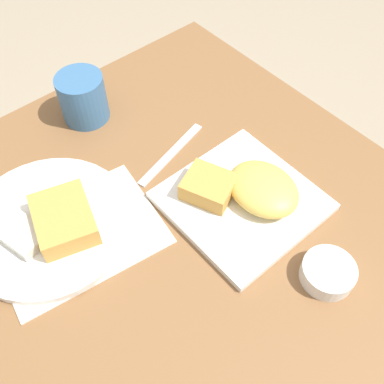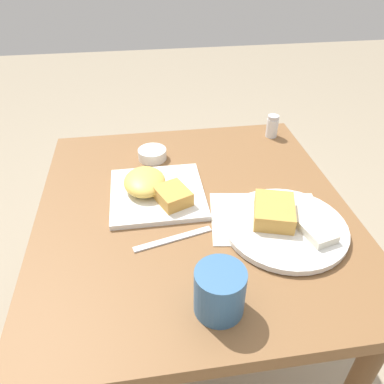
% 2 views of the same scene
% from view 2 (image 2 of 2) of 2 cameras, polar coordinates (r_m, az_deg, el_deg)
% --- Properties ---
extents(ground_plane, '(8.00, 8.00, 0.00)m').
position_cam_2_polar(ground_plane, '(1.51, 0.17, -24.16)').
color(ground_plane, gray).
extents(dining_table, '(0.84, 0.78, 0.72)m').
position_cam_2_polar(dining_table, '(1.01, 0.24, -6.61)').
color(dining_table, brown).
rests_on(dining_table, ground_plane).
extents(menu_card, '(0.23, 0.30, 0.00)m').
position_cam_2_polar(menu_card, '(0.93, 11.30, -3.88)').
color(menu_card, beige).
rests_on(menu_card, dining_table).
extents(plate_square_near, '(0.24, 0.24, 0.06)m').
position_cam_2_polar(plate_square_near, '(0.97, -5.73, 0.42)').
color(plate_square_near, white).
rests_on(plate_square_near, dining_table).
extents(plate_oval_far, '(0.28, 0.28, 0.05)m').
position_cam_2_polar(plate_oval_far, '(0.90, 13.94, -4.60)').
color(plate_oval_far, white).
rests_on(plate_oval_far, menu_card).
extents(sauce_ramekin, '(0.08, 0.08, 0.03)m').
position_cam_2_polar(sauce_ramekin, '(1.14, -6.07, 5.81)').
color(sauce_ramekin, white).
rests_on(sauce_ramekin, dining_table).
extents(salt_shaker, '(0.04, 0.04, 0.07)m').
position_cam_2_polar(salt_shaker, '(1.28, 12.11, 9.60)').
color(salt_shaker, white).
rests_on(salt_shaker, dining_table).
extents(butter_knife, '(0.06, 0.18, 0.00)m').
position_cam_2_polar(butter_knife, '(0.86, -2.91, -7.15)').
color(butter_knife, silver).
rests_on(butter_knife, dining_table).
extents(coffee_mug, '(0.09, 0.09, 0.10)m').
position_cam_2_polar(coffee_mug, '(0.70, 3.94, -14.90)').
color(coffee_mug, '#386693').
rests_on(coffee_mug, dining_table).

